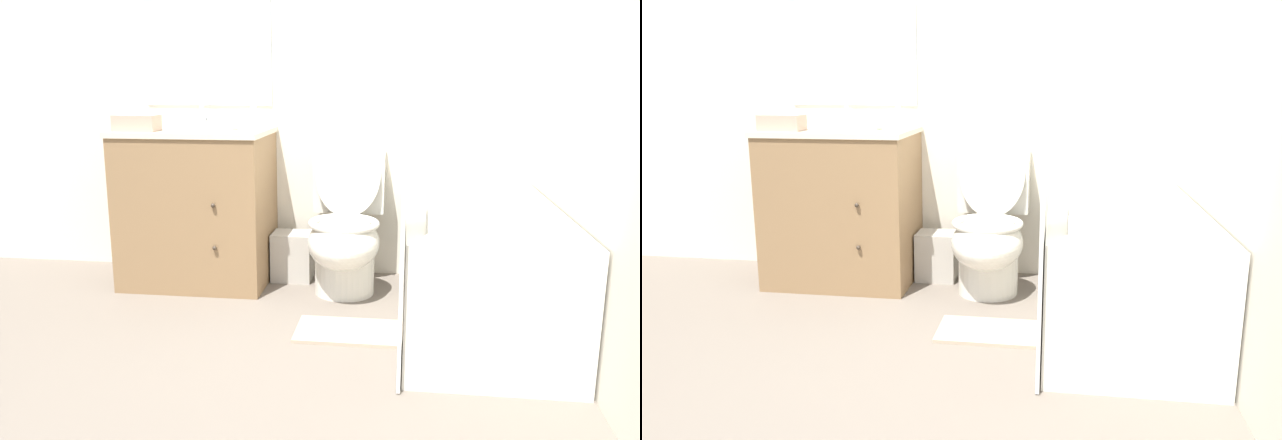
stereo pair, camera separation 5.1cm
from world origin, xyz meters
TOP-DOWN VIEW (x-y plane):
  - ground_plane at (0.00, 0.00)m, footprint 14.00×14.00m
  - wall_back at (-0.01, 1.69)m, footprint 8.00×0.06m
  - wall_right at (1.18, 0.83)m, footprint 0.05×2.67m
  - vanity_cabinet at (-0.74, 1.39)m, footprint 0.83×0.60m
  - sink_faucet at (-0.74, 1.60)m, footprint 0.14×0.12m
  - toilet at (0.12, 1.32)m, footprint 0.40×0.67m
  - bathtub at (0.79, 0.93)m, footprint 0.70×1.47m
  - shower_curtain at (0.43, 0.37)m, footprint 0.02×0.41m
  - wastebasket at (-0.21, 1.48)m, footprint 0.23×0.19m
  - tissue_box at (-0.56, 1.34)m, footprint 0.13×0.12m
  - soap_dispenser at (-0.41, 1.44)m, footprint 0.06×0.06m
  - hand_towel_folded at (-1.00, 1.21)m, footprint 0.23×0.14m
  - bath_towel_folded at (0.67, 0.49)m, footprint 0.30×0.25m
  - bath_mat at (0.19, 0.72)m, footprint 0.49×0.30m

SIDE VIEW (x-z plane):
  - ground_plane at x=0.00m, z-range 0.00..0.00m
  - bath_mat at x=0.19m, z-range 0.00..0.02m
  - wastebasket at x=-0.21m, z-range 0.00..0.28m
  - bathtub at x=0.79m, z-range 0.00..0.57m
  - toilet at x=0.12m, z-range -0.08..0.78m
  - vanity_cabinet at x=-0.74m, z-range 0.01..0.90m
  - bath_towel_folded at x=0.67m, z-range 0.57..0.65m
  - sink_faucet at x=-0.74m, z-range 0.86..0.98m
  - hand_towel_folded at x=-1.00m, z-range 0.88..0.97m
  - tissue_box at x=-0.56m, z-range 0.87..0.98m
  - soap_dispenser at x=-0.41m, z-range 0.87..1.02m
  - shower_curtain at x=0.43m, z-range 0.00..1.97m
  - wall_right at x=1.18m, z-range 0.00..2.50m
  - wall_back at x=-0.01m, z-range 0.00..2.50m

